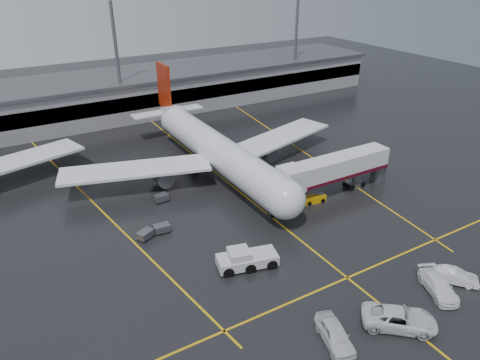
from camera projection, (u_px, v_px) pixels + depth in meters
ground at (245, 196)px, 66.39m from camera, size 220.00×220.00×0.00m
apron_line_centre at (245, 196)px, 66.38m from camera, size 0.25×90.00×0.02m
apron_line_stop at (347, 278)px, 49.42m from camera, size 60.00×0.25×0.02m
apron_line_left at (92, 201)px, 65.02m from camera, size 9.99×69.35×0.02m
apron_line_right at (301, 150)px, 82.27m from camera, size 7.57×69.64×0.02m
terminal at (136, 92)px, 101.43m from camera, size 122.00×19.00×8.60m
light_mast_mid at (116, 53)px, 90.06m from camera, size 3.00×1.20×25.45m
light_mast_right at (296, 35)px, 110.48m from camera, size 3.00×1.20×25.45m
main_airliner at (214, 148)px, 71.99m from camera, size 48.80×45.60×14.10m
jet_bridge at (336, 169)px, 65.40m from camera, size 19.90×3.40×6.05m
pushback_tractor at (246, 259)px, 50.84m from camera, size 7.32×4.42×2.45m
belt_loader at (314, 199)px, 64.56m from camera, size 3.53×1.98×2.13m
service_van_a at (399, 318)px, 42.52m from camera, size 7.44×7.01×1.95m
service_van_b at (438, 286)px, 46.94m from camera, size 4.41×6.21×1.67m
service_van_c at (455, 276)px, 48.42m from camera, size 4.42×4.81×1.60m
service_van_d at (335, 334)px, 40.79m from camera, size 3.67×5.89×1.87m
baggage_cart_a at (162, 228)px, 57.34m from camera, size 2.10×1.45×1.12m
baggage_cart_b at (145, 234)px, 56.05m from camera, size 2.37×2.07×1.12m
baggage_cart_c at (161, 198)px, 64.62m from camera, size 2.09×1.44×1.12m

